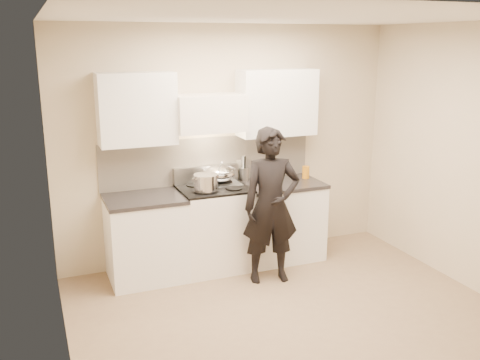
% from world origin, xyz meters
% --- Properties ---
extents(ground_plane, '(4.00, 4.00, 0.00)m').
position_xyz_m(ground_plane, '(0.00, 0.00, 0.00)').
color(ground_plane, '#897153').
extents(room_shell, '(4.04, 3.54, 2.70)m').
position_xyz_m(room_shell, '(-0.06, 0.37, 1.60)').
color(room_shell, beige).
rests_on(room_shell, ground).
extents(stove, '(0.76, 0.65, 0.96)m').
position_xyz_m(stove, '(-0.30, 1.42, 0.47)').
color(stove, white).
rests_on(stove, ground).
extents(counter_right, '(0.92, 0.67, 0.92)m').
position_xyz_m(counter_right, '(0.53, 1.43, 0.46)').
color(counter_right, white).
rests_on(counter_right, ground).
extents(counter_left, '(0.82, 0.67, 0.92)m').
position_xyz_m(counter_left, '(-1.08, 1.43, 0.46)').
color(counter_left, white).
rests_on(counter_left, ground).
extents(wok, '(0.37, 0.46, 0.30)m').
position_xyz_m(wok, '(-0.18, 1.57, 1.06)').
color(wok, silver).
rests_on(wok, stove).
extents(stock_pot, '(0.35, 0.34, 0.17)m').
position_xyz_m(stock_pot, '(-0.43, 1.30, 1.05)').
color(stock_pot, silver).
rests_on(stock_pot, stove).
extents(utensil_crock, '(0.11, 0.11, 0.29)m').
position_xyz_m(utensil_crock, '(0.15, 1.66, 1.01)').
color(utensil_crock, '#ACACAD').
rests_on(utensil_crock, counter_right).
extents(spice_jar, '(0.05, 0.05, 0.10)m').
position_xyz_m(spice_jar, '(0.35, 1.63, 0.97)').
color(spice_jar, '#C85C1A').
rests_on(spice_jar, counter_right).
extents(oil_glass, '(0.08, 0.08, 0.15)m').
position_xyz_m(oil_glass, '(0.88, 1.49, 0.99)').
color(oil_glass, '#C57713').
rests_on(oil_glass, counter_right).
extents(person, '(0.67, 0.50, 1.66)m').
position_xyz_m(person, '(0.15, 0.89, 0.83)').
color(person, black).
rests_on(person, ground).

